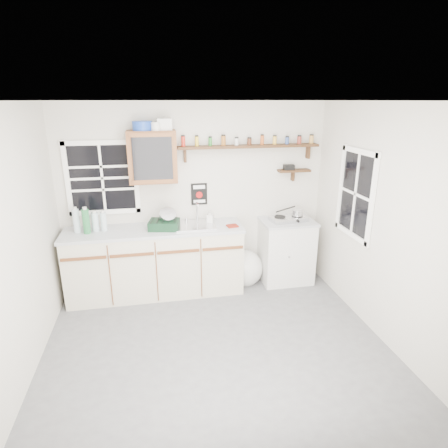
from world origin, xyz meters
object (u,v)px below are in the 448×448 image
object	(u,v)px
right_cabinet	(286,250)
hotplate	(288,218)
upper_cabinet	(152,157)
spice_shelf	(249,145)
main_cabinet	(156,261)
dish_rack	(165,222)

from	to	relation	value
right_cabinet	hotplate	distance (m)	0.49
right_cabinet	upper_cabinet	distance (m)	2.26
spice_shelf	hotplate	world-z (taller)	spice_shelf
spice_shelf	main_cabinet	bearing A→B (deg)	-170.78
main_cabinet	right_cabinet	xyz separation A→B (m)	(1.83, 0.03, -0.01)
upper_cabinet	dish_rack	bearing A→B (deg)	-58.17
dish_rack	hotplate	size ratio (longest dim) A/B	0.80
spice_shelf	dish_rack	distance (m)	1.51
main_cabinet	hotplate	bearing A→B (deg)	0.17
right_cabinet	spice_shelf	bearing A→B (deg)	160.24
dish_rack	right_cabinet	bearing A→B (deg)	13.58
upper_cabinet	hotplate	world-z (taller)	upper_cabinet
upper_cabinet	spice_shelf	size ratio (longest dim) A/B	0.34
main_cabinet	hotplate	distance (m)	1.90
right_cabinet	spice_shelf	world-z (taller)	spice_shelf
right_cabinet	upper_cabinet	world-z (taller)	upper_cabinet
main_cabinet	upper_cabinet	size ratio (longest dim) A/B	3.55
main_cabinet	dish_rack	bearing A→B (deg)	-13.81
upper_cabinet	hotplate	size ratio (longest dim) A/B	1.22
upper_cabinet	dish_rack	world-z (taller)	upper_cabinet
spice_shelf	dish_rack	world-z (taller)	spice_shelf
right_cabinet	spice_shelf	distance (m)	1.58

